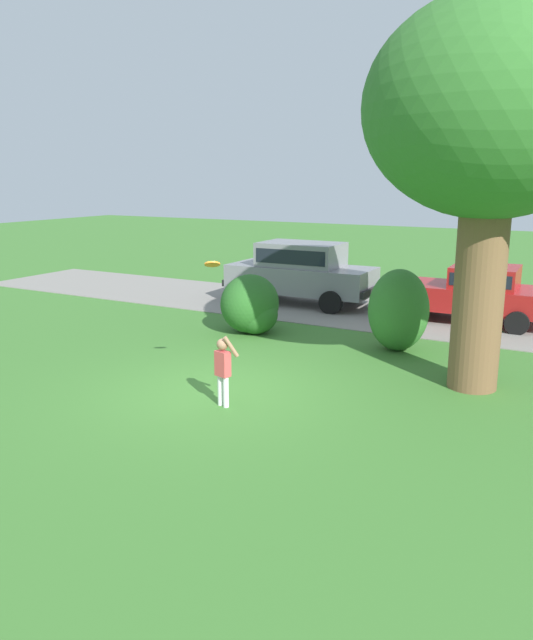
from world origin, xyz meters
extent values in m
plane|color=#3D752D|center=(0.00, 0.00, 0.00)|extent=(80.00, 80.00, 0.00)
cube|color=gray|center=(0.00, 7.78, 0.01)|extent=(28.00, 4.40, 0.02)
cylinder|color=brown|center=(4.08, 2.53, 1.85)|extent=(0.90, 0.90, 3.70)
ellipsoid|color=#33702B|center=(4.08, 2.53, 5.05)|extent=(4.50, 4.50, 3.83)
ellipsoid|color=#33702B|center=(3.45, 3.59, 4.49)|extent=(2.64, 2.64, 2.64)
ellipsoid|color=#286023|center=(-1.75, 4.16, 0.75)|extent=(1.45, 1.62, 1.49)
ellipsoid|color=#286023|center=(-1.54, 4.10, 0.50)|extent=(1.12, 1.12, 1.01)
ellipsoid|color=#33702B|center=(2.05, 4.34, 0.94)|extent=(1.37, 1.40, 1.87)
cube|color=maroon|center=(2.95, 8.08, 0.68)|extent=(4.24, 1.93, 0.64)
cube|color=maroon|center=(3.26, 8.09, 1.28)|extent=(1.72, 1.66, 0.56)
cube|color=black|center=(3.26, 8.09, 1.28)|extent=(1.58, 1.67, 0.34)
cylinder|color=black|center=(1.67, 7.11, 0.30)|extent=(0.60, 0.23, 0.60)
cylinder|color=black|center=(1.62, 8.99, 0.30)|extent=(0.60, 0.23, 0.60)
cylinder|color=black|center=(4.27, 7.17, 0.30)|extent=(0.60, 0.23, 0.60)
cylinder|color=black|center=(4.23, 9.05, 0.30)|extent=(0.60, 0.23, 0.60)
cube|color=black|center=(0.81, 8.03, 0.52)|extent=(0.16, 1.75, 0.20)
cube|color=gray|center=(-2.19, 8.04, 0.80)|extent=(4.53, 1.91, 0.80)
cube|color=gray|center=(-2.19, 8.04, 1.56)|extent=(2.50, 1.66, 0.72)
cube|color=black|center=(-2.19, 8.04, 1.56)|extent=(2.30, 1.67, 0.43)
cylinder|color=black|center=(-3.57, 7.08, 0.34)|extent=(0.68, 0.23, 0.68)
cylinder|color=black|center=(-3.60, 8.96, 0.34)|extent=(0.68, 0.23, 0.68)
cylinder|color=black|center=(-0.78, 7.12, 0.34)|extent=(0.68, 0.23, 0.68)
cylinder|color=black|center=(-0.81, 9.00, 0.34)|extent=(0.68, 0.23, 0.68)
cube|color=black|center=(-4.48, 8.00, 0.60)|extent=(0.15, 1.75, 0.20)
cube|color=black|center=(0.10, 8.07, 0.60)|extent=(0.15, 1.75, 0.20)
cylinder|color=white|center=(0.43, -0.57, 0.28)|extent=(0.10, 0.10, 0.55)
cylinder|color=white|center=(0.57, -0.61, 0.28)|extent=(0.10, 0.10, 0.55)
cube|color=#DB4C4C|center=(0.50, -0.59, 0.77)|extent=(0.29, 0.22, 0.44)
sphere|color=#A37556|center=(0.50, -0.59, 1.11)|extent=(0.20, 0.20, 0.20)
cylinder|color=#A37556|center=(0.67, -0.58, 1.09)|extent=(0.23, 0.21, 0.39)
cylinder|color=#A37556|center=(0.34, -0.54, 0.72)|extent=(0.07, 0.07, 0.36)
cylinder|color=orange|center=(-0.08, 0.01, 2.37)|extent=(0.30, 0.27, 0.19)
cylinder|color=red|center=(-0.08, 0.01, 2.37)|extent=(0.17, 0.15, 0.12)
camera|label=1|loc=(6.03, -9.05, 3.88)|focal=34.58mm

